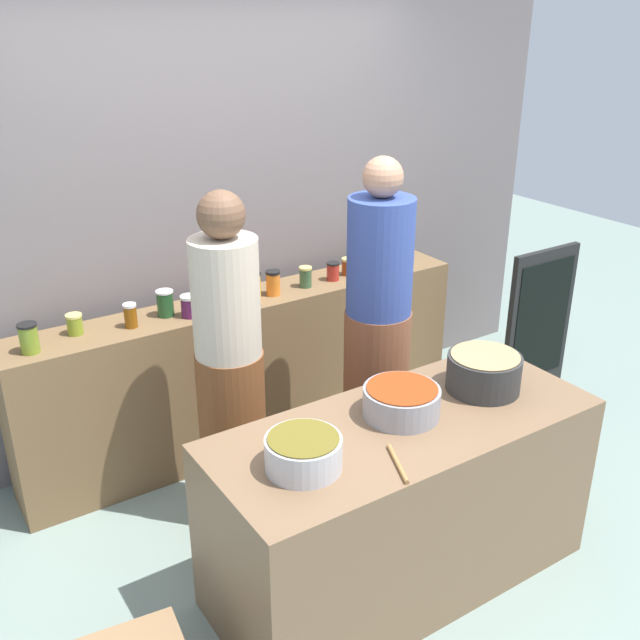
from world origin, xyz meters
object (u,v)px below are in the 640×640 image
preserve_jar_8 (273,283)px  preserve_jar_15 (404,249)px  preserve_jar_13 (373,258)px  preserve_jar_6 (236,291)px  cooking_pot_center (401,402)px  preserve_jar_1 (75,324)px  preserve_jar_7 (253,285)px  preserve_jar_4 (189,306)px  preserve_jar_5 (214,295)px  wooden_spoon (398,463)px  preserve_jar_2 (130,315)px  preserve_jar_9 (306,277)px  cook_with_tongs (230,379)px  preserve_jar_3 (165,303)px  preserve_jar_10 (333,271)px  preserve_jar_11 (348,266)px  preserve_jar_14 (382,254)px  cooking_pot_left (303,453)px  cooking_pot_right (484,372)px  chalkboard_sign (539,326)px  preserve_jar_0 (29,338)px  cook_in_cap (377,341)px  preserve_jar_12 (366,266)px

preserve_jar_8 → preserve_jar_15: size_ratio=1.07×
preserve_jar_13 → preserve_jar_6: bearing=-176.3°
cooking_pot_center → preserve_jar_1: bearing=124.8°
preserve_jar_7 → preserve_jar_4: bearing=-171.0°
preserve_jar_1 → cooking_pot_center: preserve_jar_1 is taller
preserve_jar_5 → wooden_spoon: (-0.01, -1.59, -0.16)m
preserve_jar_6 → preserve_jar_2: bearing=179.2°
preserve_jar_1 → cooking_pot_center: size_ratio=0.32×
preserve_jar_2 → preserve_jar_8: preserve_jar_8 is taller
preserve_jar_9 → cook_with_tongs: size_ratio=0.07×
preserve_jar_3 → preserve_jar_4: preserve_jar_3 is taller
preserve_jar_6 → preserve_jar_9: size_ratio=1.20×
preserve_jar_10 → cook_with_tongs: (-0.97, -0.56, -0.19)m
preserve_jar_1 → cook_with_tongs: (0.54, -0.62, -0.19)m
preserve_jar_11 → preserve_jar_13: bearing=5.0°
preserve_jar_14 → cooking_pot_center: bearing=-124.9°
preserve_jar_7 → cook_with_tongs: (-0.45, -0.58, -0.21)m
cooking_pot_center → preserve_jar_10: bearing=67.5°
preserve_jar_2 → preserve_jar_11: size_ratio=1.20×
preserve_jar_1 → preserve_jar_7: size_ratio=0.74×
preserve_jar_7 → cooking_pot_left: bearing=-111.5°
cooking_pot_right → chalkboard_sign: size_ratio=0.32×
cook_with_tongs → chalkboard_sign: (2.20, 0.00, -0.25)m
preserve_jar_8 → cook_with_tongs: 0.80m
preserve_jar_9 → cooking_pot_center: bearing=-104.9°
preserve_jar_0 → preserve_jar_13: bearing=2.2°
preserve_jar_2 → preserve_jar_4: preserve_jar_2 is taller
preserve_jar_1 → preserve_jar_5: 0.73m
preserve_jar_2 → cooking_pot_left: 1.42m
preserve_jar_4 → preserve_jar_11: bearing=4.0°
preserve_jar_3 → wooden_spoon: bearing=-81.2°
preserve_jar_11 → cook_with_tongs: bearing=-151.8°
preserve_jar_2 → preserve_jar_15: 1.85m
preserve_jar_0 → cook_in_cap: bearing=-21.4°
preserve_jar_13 → preserve_jar_14: preserve_jar_13 is taller
preserve_jar_15 → wooden_spoon: preserve_jar_15 is taller
preserve_jar_7 → cooking_pot_center: preserve_jar_7 is taller
preserve_jar_4 → preserve_jar_9: 0.75m
chalkboard_sign → wooden_spoon: bearing=-152.7°
cook_with_tongs → preserve_jar_12: bearing=24.1°
preserve_jar_2 → cook_with_tongs: size_ratio=0.07×
preserve_jar_13 → cooking_pot_right: preserve_jar_13 is taller
preserve_jar_7 → preserve_jar_14: (0.97, 0.07, -0.02)m
preserve_jar_12 → wooden_spoon: 1.89m
preserve_jar_1 → preserve_jar_7: (0.98, -0.04, 0.02)m
preserve_jar_13 → preserve_jar_14: size_ratio=1.13×
preserve_jar_2 → cooking_pot_left: bearing=-83.9°
preserve_jar_12 → preserve_jar_15: 0.38m
preserve_jar_3 → preserve_jar_10: (1.04, -0.03, -0.02)m
preserve_jar_8 → cooking_pot_left: bearing=-115.7°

